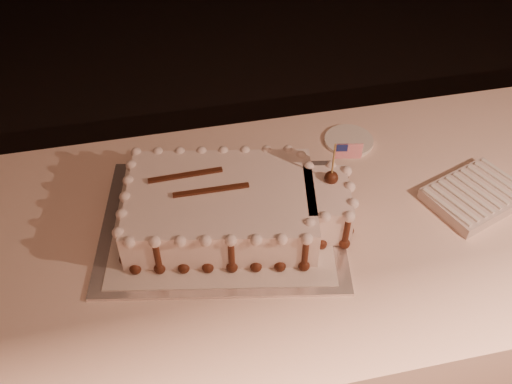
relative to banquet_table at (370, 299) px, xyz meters
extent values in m
cube|color=#FFDAC5|center=(0.00, 0.00, 0.00)|extent=(2.40, 0.80, 0.75)
cube|color=silver|center=(-0.41, 0.03, 0.38)|extent=(0.62, 0.51, 0.01)
cube|color=silver|center=(-0.41, 0.03, 0.38)|extent=(0.55, 0.46, 0.00)
cube|color=white|center=(-0.41, 0.03, 0.43)|extent=(0.46, 0.35, 0.10)
cube|color=white|center=(-0.17, -0.01, 0.43)|extent=(0.13, 0.17, 0.10)
sphere|color=#4D2313|center=(-0.61, -0.07, 0.39)|extent=(0.03, 0.03, 0.03)
sphere|color=#4D2313|center=(-0.56, -0.08, 0.39)|extent=(0.03, 0.03, 0.03)
sphere|color=#4D2313|center=(-0.51, -0.09, 0.39)|extent=(0.03, 0.03, 0.03)
sphere|color=#4D2313|center=(-0.46, -0.10, 0.39)|extent=(0.03, 0.03, 0.03)
sphere|color=#4D2313|center=(-0.41, -0.11, 0.39)|extent=(0.03, 0.03, 0.03)
sphere|color=#4D2313|center=(-0.36, -0.11, 0.39)|extent=(0.03, 0.03, 0.03)
sphere|color=#4D2313|center=(-0.31, -0.12, 0.39)|extent=(0.03, 0.03, 0.03)
sphere|color=#4D2313|center=(-0.26, -0.13, 0.39)|extent=(0.03, 0.03, 0.03)
sphere|color=#4D2313|center=(-0.24, -0.09, 0.39)|extent=(0.03, 0.03, 0.03)
sphere|color=#4D2313|center=(-0.20, -0.08, 0.39)|extent=(0.03, 0.03, 0.03)
sphere|color=#4D2313|center=(-0.15, -0.09, 0.39)|extent=(0.03, 0.03, 0.03)
sphere|color=#4D2313|center=(-0.13, -0.06, 0.39)|extent=(0.03, 0.03, 0.03)
sphere|color=#4D2313|center=(-0.12, -0.01, 0.39)|extent=(0.03, 0.03, 0.03)
sphere|color=#4D2313|center=(-0.11, 0.04, 0.39)|extent=(0.03, 0.03, 0.03)
sphere|color=#4D2313|center=(-0.14, 0.07, 0.39)|extent=(0.03, 0.03, 0.03)
sphere|color=#4D2313|center=(-0.19, 0.07, 0.39)|extent=(0.03, 0.03, 0.03)
sphere|color=#4D2313|center=(-0.20, 0.11, 0.39)|extent=(0.03, 0.03, 0.03)
sphere|color=#4D2313|center=(-0.22, 0.14, 0.39)|extent=(0.03, 0.03, 0.03)
sphere|color=#4D2313|center=(-0.28, 0.15, 0.39)|extent=(0.03, 0.03, 0.03)
sphere|color=#4D2313|center=(-0.33, 0.16, 0.39)|extent=(0.03, 0.03, 0.03)
sphere|color=#4D2313|center=(-0.38, 0.17, 0.39)|extent=(0.03, 0.03, 0.03)
sphere|color=#4D2313|center=(-0.43, 0.18, 0.39)|extent=(0.03, 0.03, 0.03)
sphere|color=#4D2313|center=(-0.48, 0.19, 0.39)|extent=(0.03, 0.03, 0.03)
sphere|color=#4D2313|center=(-0.53, 0.20, 0.39)|extent=(0.03, 0.03, 0.03)
sphere|color=#4D2313|center=(-0.58, 0.21, 0.39)|extent=(0.03, 0.03, 0.03)
sphere|color=#4D2313|center=(-0.59, 0.16, 0.39)|extent=(0.03, 0.03, 0.03)
sphere|color=#4D2313|center=(-0.60, 0.11, 0.39)|extent=(0.03, 0.03, 0.03)
sphere|color=#4D2313|center=(-0.61, 0.06, 0.39)|extent=(0.03, 0.03, 0.03)
sphere|color=#4D2313|center=(-0.62, 0.01, 0.39)|extent=(0.03, 0.03, 0.03)
sphere|color=#4D2313|center=(-0.63, -0.04, 0.39)|extent=(0.03, 0.03, 0.03)
sphere|color=white|center=(-0.61, -0.07, 0.48)|extent=(0.03, 0.03, 0.03)
sphere|color=white|center=(-0.56, -0.08, 0.48)|extent=(0.03, 0.03, 0.03)
sphere|color=white|center=(-0.51, -0.09, 0.48)|extent=(0.03, 0.03, 0.03)
sphere|color=white|center=(-0.46, -0.10, 0.48)|extent=(0.03, 0.03, 0.03)
sphere|color=white|center=(-0.41, -0.11, 0.48)|extent=(0.03, 0.03, 0.03)
sphere|color=white|center=(-0.36, -0.11, 0.48)|extent=(0.03, 0.03, 0.03)
sphere|color=white|center=(-0.31, -0.12, 0.48)|extent=(0.03, 0.03, 0.03)
sphere|color=white|center=(-0.26, -0.13, 0.48)|extent=(0.03, 0.03, 0.03)
sphere|color=white|center=(-0.24, -0.09, 0.48)|extent=(0.03, 0.03, 0.03)
sphere|color=white|center=(-0.20, -0.08, 0.48)|extent=(0.03, 0.03, 0.03)
sphere|color=white|center=(-0.15, -0.09, 0.48)|extent=(0.03, 0.03, 0.03)
sphere|color=white|center=(-0.13, -0.06, 0.48)|extent=(0.03, 0.03, 0.03)
sphere|color=white|center=(-0.12, -0.01, 0.48)|extent=(0.03, 0.03, 0.03)
sphere|color=white|center=(-0.11, 0.04, 0.48)|extent=(0.03, 0.03, 0.03)
sphere|color=white|center=(-0.14, 0.07, 0.48)|extent=(0.03, 0.03, 0.03)
sphere|color=white|center=(-0.19, 0.07, 0.48)|extent=(0.03, 0.03, 0.03)
sphere|color=white|center=(-0.20, 0.11, 0.48)|extent=(0.03, 0.03, 0.03)
sphere|color=white|center=(-0.22, 0.14, 0.48)|extent=(0.03, 0.03, 0.03)
sphere|color=white|center=(-0.28, 0.15, 0.48)|extent=(0.03, 0.03, 0.03)
sphere|color=white|center=(-0.33, 0.16, 0.48)|extent=(0.03, 0.03, 0.03)
sphere|color=white|center=(-0.38, 0.17, 0.48)|extent=(0.03, 0.03, 0.03)
sphere|color=white|center=(-0.43, 0.18, 0.48)|extent=(0.03, 0.03, 0.03)
sphere|color=white|center=(-0.48, 0.19, 0.48)|extent=(0.03, 0.03, 0.03)
sphere|color=white|center=(-0.53, 0.20, 0.48)|extent=(0.03, 0.03, 0.03)
sphere|color=white|center=(-0.58, 0.21, 0.48)|extent=(0.03, 0.03, 0.03)
sphere|color=white|center=(-0.59, 0.16, 0.48)|extent=(0.03, 0.03, 0.03)
sphere|color=white|center=(-0.60, 0.11, 0.48)|extent=(0.03, 0.03, 0.03)
sphere|color=white|center=(-0.61, 0.06, 0.48)|extent=(0.03, 0.03, 0.03)
sphere|color=white|center=(-0.62, 0.01, 0.48)|extent=(0.03, 0.03, 0.03)
sphere|color=white|center=(-0.63, -0.04, 0.48)|extent=(0.03, 0.03, 0.03)
cylinder|color=#4D2313|center=(-0.56, -0.08, 0.43)|extent=(0.01, 0.01, 0.09)
sphere|color=#4D2313|center=(-0.56, -0.08, 0.39)|extent=(0.02, 0.02, 0.02)
cylinder|color=#4D2313|center=(-0.41, -0.11, 0.43)|extent=(0.01, 0.01, 0.09)
sphere|color=#4D2313|center=(-0.41, -0.11, 0.39)|extent=(0.02, 0.02, 0.02)
cylinder|color=#4D2313|center=(-0.26, -0.13, 0.43)|extent=(0.01, 0.01, 0.09)
sphere|color=#4D2313|center=(-0.26, -0.13, 0.39)|extent=(0.02, 0.02, 0.02)
cylinder|color=#4D2313|center=(-0.15, -0.09, 0.43)|extent=(0.01, 0.01, 0.09)
sphere|color=#4D2313|center=(-0.15, -0.09, 0.39)|extent=(0.02, 0.02, 0.02)
cylinder|color=#4D2313|center=(-0.11, 0.04, 0.43)|extent=(0.01, 0.01, 0.09)
sphere|color=#4D2313|center=(-0.11, 0.04, 0.39)|extent=(0.02, 0.02, 0.02)
cylinder|color=#4D2313|center=(-0.20, 0.11, 0.43)|extent=(0.01, 0.01, 0.09)
sphere|color=#4D2313|center=(-0.20, 0.11, 0.39)|extent=(0.02, 0.02, 0.02)
cylinder|color=#4D2313|center=(-0.33, 0.16, 0.43)|extent=(0.01, 0.01, 0.09)
sphere|color=#4D2313|center=(-0.33, 0.16, 0.39)|extent=(0.02, 0.02, 0.02)
cylinder|color=#4D2313|center=(-0.48, 0.19, 0.43)|extent=(0.01, 0.01, 0.09)
sphere|color=#4D2313|center=(-0.48, 0.19, 0.39)|extent=(0.02, 0.02, 0.02)
cylinder|color=#4D2313|center=(-0.59, 0.16, 0.43)|extent=(0.01, 0.01, 0.09)
sphere|color=#4D2313|center=(-0.59, 0.16, 0.39)|extent=(0.02, 0.02, 0.02)
cylinder|color=#4D2313|center=(-0.62, 0.01, 0.43)|extent=(0.01, 0.01, 0.09)
sphere|color=#4D2313|center=(-0.62, 0.01, 0.39)|extent=(0.02, 0.02, 0.02)
cube|color=#4D2313|center=(-0.47, 0.10, 0.49)|extent=(0.17, 0.02, 0.01)
cube|color=#4D2313|center=(-0.42, 0.04, 0.49)|extent=(0.17, 0.01, 0.01)
sphere|color=#4D2313|center=(-0.16, 0.02, 0.49)|extent=(0.03, 0.03, 0.03)
cylinder|color=tan|center=(-0.16, 0.02, 0.53)|extent=(0.00, 0.00, 0.12)
cube|color=red|center=(-0.13, 0.01, 0.57)|extent=(0.06, 0.01, 0.04)
cube|color=navy|center=(-0.14, 0.02, 0.58)|extent=(0.02, 0.01, 0.02)
cube|color=beige|center=(0.20, -0.02, 0.39)|extent=(0.26, 0.23, 0.03)
cube|color=white|center=(0.11, -0.05, 0.41)|extent=(0.06, 0.13, 0.01)
cube|color=white|center=(0.13, -0.04, 0.41)|extent=(0.06, 0.13, 0.01)
cube|color=white|center=(0.15, -0.03, 0.41)|extent=(0.06, 0.13, 0.01)
cube|color=white|center=(0.18, -0.02, 0.41)|extent=(0.06, 0.13, 0.01)
cube|color=white|center=(0.20, -0.02, 0.41)|extent=(0.06, 0.13, 0.01)
cube|color=white|center=(0.23, -0.01, 0.41)|extent=(0.06, 0.13, 0.01)
cube|color=white|center=(0.25, 0.00, 0.41)|extent=(0.06, 0.13, 0.01)
cube|color=white|center=(0.27, 0.01, 0.41)|extent=(0.06, 0.13, 0.01)
cube|color=white|center=(0.30, 0.02, 0.41)|extent=(0.06, 0.13, 0.01)
cylinder|color=white|center=(-0.02, 0.26, 0.38)|extent=(0.13, 0.13, 0.01)
camera|label=1|loc=(-0.52, -0.85, 1.36)|focal=40.00mm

